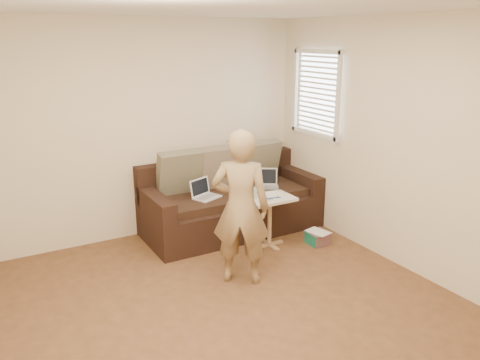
{
  "coord_description": "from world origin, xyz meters",
  "views": [
    {
      "loc": [
        -1.86,
        -3.26,
        2.38
      ],
      "look_at": [
        0.8,
        1.4,
        0.78
      ],
      "focal_mm": 36.24,
      "sensor_mm": 36.0,
      "label": 1
    }
  ],
  "objects_px": {
    "laptop_white": "(207,198)",
    "person": "(241,208)",
    "laptop_silver": "(266,188)",
    "striped_box": "(318,238)",
    "drinking_glass": "(254,193)",
    "sofa": "(232,199)",
    "side_table": "(270,222)"
  },
  "relations": [
    {
      "from": "person",
      "to": "striped_box",
      "type": "distance_m",
      "value": 1.46
    },
    {
      "from": "striped_box",
      "to": "side_table",
      "type": "bearing_deg",
      "value": 154.62
    },
    {
      "from": "laptop_silver",
      "to": "laptop_white",
      "type": "height_order",
      "value": "laptop_white"
    },
    {
      "from": "side_table",
      "to": "laptop_white",
      "type": "bearing_deg",
      "value": 134.64
    },
    {
      "from": "sofa",
      "to": "laptop_white",
      "type": "distance_m",
      "value": 0.4
    },
    {
      "from": "laptop_silver",
      "to": "person",
      "type": "distance_m",
      "value": 1.51
    },
    {
      "from": "sofa",
      "to": "striped_box",
      "type": "height_order",
      "value": "sofa"
    },
    {
      "from": "laptop_white",
      "to": "person",
      "type": "height_order",
      "value": "person"
    },
    {
      "from": "laptop_white",
      "to": "side_table",
      "type": "distance_m",
      "value": 0.8
    },
    {
      "from": "laptop_white",
      "to": "person",
      "type": "bearing_deg",
      "value": -121.47
    },
    {
      "from": "laptop_silver",
      "to": "laptop_white",
      "type": "xyz_separation_m",
      "value": [
        -0.82,
        0.02,
        0.0
      ]
    },
    {
      "from": "laptop_silver",
      "to": "striped_box",
      "type": "xyz_separation_m",
      "value": [
        0.24,
        -0.78,
        -0.44
      ]
    },
    {
      "from": "sofa",
      "to": "person",
      "type": "bearing_deg",
      "value": -115.16
    },
    {
      "from": "person",
      "to": "drinking_glass",
      "type": "distance_m",
      "value": 0.84
    },
    {
      "from": "laptop_silver",
      "to": "drinking_glass",
      "type": "distance_m",
      "value": 0.67
    },
    {
      "from": "laptop_silver",
      "to": "side_table",
      "type": "relative_size",
      "value": 0.55
    },
    {
      "from": "sofa",
      "to": "laptop_silver",
      "type": "distance_m",
      "value": 0.46
    },
    {
      "from": "sofa",
      "to": "side_table",
      "type": "bearing_deg",
      "value": -76.03
    },
    {
      "from": "sofa",
      "to": "drinking_glass",
      "type": "distance_m",
      "value": 0.61
    },
    {
      "from": "person",
      "to": "striped_box",
      "type": "relative_size",
      "value": 6.34
    },
    {
      "from": "sofa",
      "to": "drinking_glass",
      "type": "bearing_deg",
      "value": -92.46
    },
    {
      "from": "person",
      "to": "side_table",
      "type": "bearing_deg",
      "value": -105.31
    },
    {
      "from": "side_table",
      "to": "laptop_silver",
      "type": "bearing_deg",
      "value": 61.92
    },
    {
      "from": "laptop_silver",
      "to": "drinking_glass",
      "type": "bearing_deg",
      "value": -103.08
    },
    {
      "from": "person",
      "to": "side_table",
      "type": "relative_size",
      "value": 2.61
    },
    {
      "from": "laptop_silver",
      "to": "person",
      "type": "height_order",
      "value": "person"
    },
    {
      "from": "laptop_silver",
      "to": "drinking_glass",
      "type": "height_order",
      "value": "drinking_glass"
    },
    {
      "from": "laptop_silver",
      "to": "striped_box",
      "type": "height_order",
      "value": "laptop_silver"
    },
    {
      "from": "sofa",
      "to": "person",
      "type": "relative_size",
      "value": 1.41
    },
    {
      "from": "person",
      "to": "drinking_glass",
      "type": "height_order",
      "value": "person"
    },
    {
      "from": "side_table",
      "to": "drinking_glass",
      "type": "relative_size",
      "value": 4.98
    },
    {
      "from": "laptop_silver",
      "to": "side_table",
      "type": "distance_m",
      "value": 0.64
    }
  ]
}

